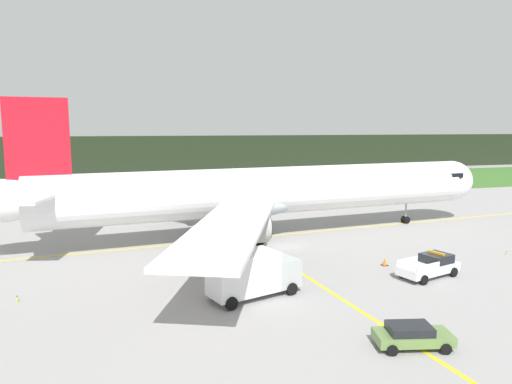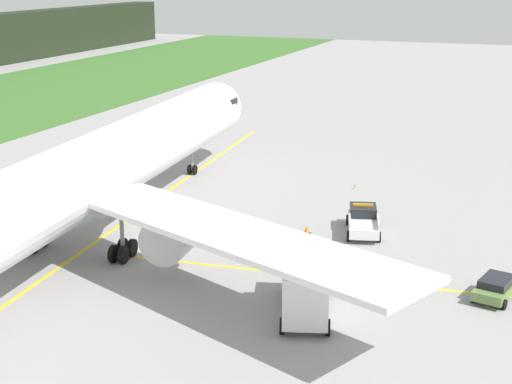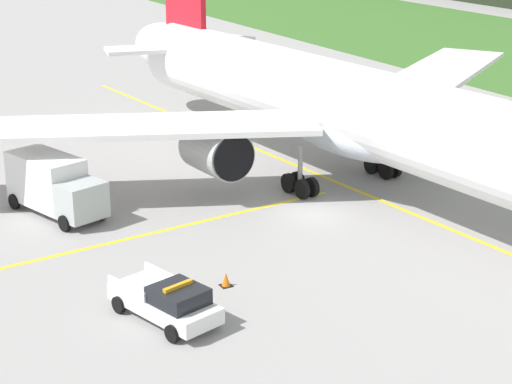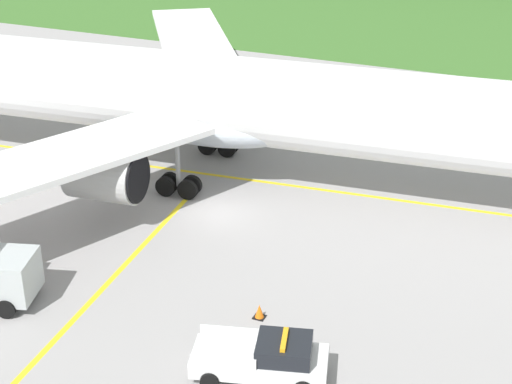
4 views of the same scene
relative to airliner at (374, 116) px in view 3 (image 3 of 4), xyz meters
The scene contains 8 objects.
ground 6.87m from the airliner, 82.07° to the right, with size 320.00×320.00×0.00m, color #969393.
taxiway_centerline_main 5.00m from the airliner, ahead, with size 78.42×0.30×0.01m, color yellow.
taxiway_centerline_spur 19.87m from the airliner, 91.08° to the right, with size 34.58×0.30×0.01m, color yellow.
airliner is the anchor object (origin of this frame).
ops_pickup_truck 19.66m from the airliner, 62.81° to the right, with size 5.75×3.48×1.94m.
catering_truck 18.85m from the airliner, 109.78° to the right, with size 7.13×4.31×3.47m.
apron_cone 15.78m from the airliner, 62.52° to the right, with size 0.53×0.53×0.67m.
taxiway_edge_light_west 26.48m from the airliner, 148.18° to the right, with size 0.12×0.12×0.47m.
Camera 3 is at (38.85, -25.13, 17.25)m, focal length 60.51 mm.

